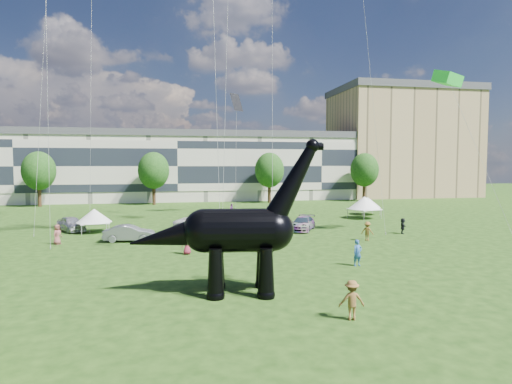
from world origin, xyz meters
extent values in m
plane|color=#16330C|center=(0.00, 0.00, 0.00)|extent=(220.00, 220.00, 0.00)
cube|color=beige|center=(-8.00, 62.00, 6.00)|extent=(78.00, 11.00, 12.00)
cube|color=tan|center=(40.00, 65.00, 11.00)|extent=(28.00, 18.00, 22.00)
cylinder|color=#382314|center=(-30.00, 53.00, 1.60)|extent=(0.56, 0.56, 3.20)
ellipsoid|color=#14380F|center=(-30.00, 53.00, 6.32)|extent=(5.20, 5.20, 6.24)
cylinder|color=#382314|center=(-12.00, 53.00, 1.60)|extent=(0.56, 0.56, 3.20)
ellipsoid|color=#14380F|center=(-12.00, 53.00, 6.32)|extent=(5.20, 5.20, 6.24)
cylinder|color=#382314|center=(8.00, 53.00, 1.60)|extent=(0.56, 0.56, 3.20)
ellipsoid|color=#14380F|center=(8.00, 53.00, 6.32)|extent=(5.20, 5.20, 6.24)
cylinder|color=#382314|center=(26.00, 53.00, 1.60)|extent=(0.56, 0.56, 3.20)
ellipsoid|color=#14380F|center=(26.00, 53.00, 6.32)|extent=(5.20, 5.20, 6.24)
cone|color=black|center=(-6.36, 0.67, 1.31)|extent=(1.01, 1.01, 2.61)
sphere|color=black|center=(-6.36, 0.67, 0.16)|extent=(0.96, 0.96, 0.96)
cone|color=black|center=(-6.11, 2.57, 1.31)|extent=(1.01, 1.01, 2.61)
sphere|color=black|center=(-6.11, 2.57, 0.16)|extent=(0.96, 0.96, 0.96)
cone|color=black|center=(-3.77, 0.33, 1.31)|extent=(1.01, 1.01, 2.61)
sphere|color=black|center=(-3.77, 0.33, 0.16)|extent=(0.96, 0.96, 0.96)
cone|color=black|center=(-3.52, 2.23, 1.31)|extent=(1.01, 1.01, 2.61)
sphere|color=black|center=(-3.52, 2.23, 0.16)|extent=(0.96, 0.96, 0.96)
cylinder|color=black|center=(-5.03, 1.46, 3.40)|extent=(3.93, 2.81, 2.35)
sphere|color=black|center=(-6.84, 1.70, 3.40)|extent=(2.35, 2.35, 2.35)
sphere|color=black|center=(-3.22, 1.22, 3.40)|extent=(2.26, 2.26, 2.26)
cone|color=black|center=(-2.16, 1.08, 5.92)|extent=(3.42, 1.72, 4.61)
sphere|color=black|center=(-1.11, 0.94, 7.92)|extent=(0.73, 0.73, 0.73)
cylinder|color=black|center=(-0.85, 0.91, 7.87)|extent=(0.65, 0.46, 0.38)
cone|color=black|center=(-8.62, 1.93, 3.10)|extent=(4.80, 2.41, 2.56)
imported|color=silver|center=(-18.99, 25.40, 0.77)|extent=(3.91, 4.81, 1.54)
imported|color=slate|center=(-12.47, 18.33, 0.74)|extent=(4.57, 1.86, 1.47)
imported|color=silver|center=(-5.94, 23.58, 0.74)|extent=(5.81, 3.98, 1.48)
imported|color=#595960|center=(4.65, 21.59, 0.72)|extent=(4.14, 5.31, 1.44)
cube|color=white|center=(15.20, 29.57, 1.16)|extent=(4.04, 4.04, 0.13)
cone|color=white|center=(15.20, 29.57, 2.00)|extent=(5.12, 5.12, 1.58)
cylinder|color=#999999|center=(14.30, 27.68, 0.58)|extent=(0.06, 0.06, 1.16)
cylinder|color=#999999|center=(17.09, 28.67, 0.58)|extent=(0.06, 0.06, 1.16)
cylinder|color=#999999|center=(13.31, 30.46, 0.58)|extent=(0.06, 0.06, 1.16)
cylinder|color=#999999|center=(16.10, 31.45, 0.58)|extent=(0.06, 0.06, 1.16)
cube|color=silver|center=(17.39, 33.27, 0.99)|extent=(2.82, 2.82, 0.11)
cone|color=silver|center=(17.39, 33.27, 1.71)|extent=(3.58, 3.58, 1.35)
cylinder|color=#999999|center=(16.07, 32.06, 0.50)|extent=(0.05, 0.05, 0.99)
cylinder|color=#999999|center=(18.59, 31.95, 0.50)|extent=(0.05, 0.05, 0.99)
cylinder|color=#999999|center=(16.19, 34.58, 0.50)|extent=(0.05, 0.05, 0.99)
cylinder|color=#999999|center=(18.71, 34.47, 0.50)|extent=(0.05, 0.05, 0.99)
cube|color=silver|center=(-16.48, 24.15, 1.00)|extent=(3.32, 3.32, 0.11)
cone|color=silver|center=(-16.48, 24.15, 1.73)|extent=(4.20, 4.20, 1.37)
cylinder|color=#999999|center=(-17.41, 22.60, 0.50)|extent=(0.05, 0.05, 1.00)
cylinder|color=#999999|center=(-14.94, 23.22, 0.50)|extent=(0.05, 0.05, 1.00)
cylinder|color=#999999|center=(-18.03, 25.07, 0.50)|extent=(0.05, 0.05, 1.00)
cylinder|color=#999999|center=(-15.56, 25.69, 0.50)|extent=(0.05, 0.05, 1.00)
imported|color=#2A589B|center=(3.78, 5.93, 0.90)|extent=(0.74, 0.56, 1.81)
imported|color=#8E4947|center=(-18.43, 17.99, 0.86)|extent=(0.87, 1.00, 1.72)
imported|color=black|center=(13.79, 17.66, 0.79)|extent=(1.01, 1.53, 1.58)
imported|color=brown|center=(8.62, 14.67, 0.87)|extent=(1.26, 1.25, 1.74)
imported|color=maroon|center=(-7.54, 11.85, 0.81)|extent=(0.89, 0.68, 1.61)
imported|color=#67316F|center=(-1.32, 33.39, 0.91)|extent=(0.96, 1.13, 1.81)
imported|color=brown|center=(-0.67, -3.46, 0.89)|extent=(1.24, 0.82, 1.79)
cube|color=green|center=(16.84, 15.56, 14.90)|extent=(3.77, 3.28, 1.41)
plane|color=black|center=(-0.20, 36.38, 15.18)|extent=(2.50, 2.32, 2.42)
camera|label=1|loc=(-8.31, -21.03, 6.97)|focal=30.00mm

